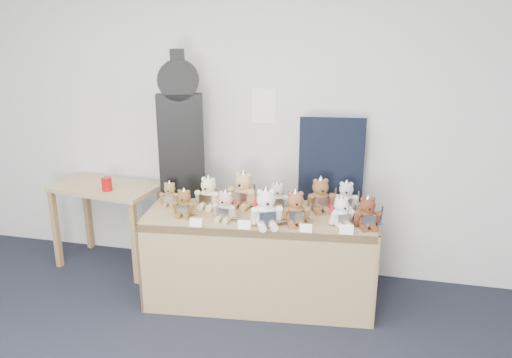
% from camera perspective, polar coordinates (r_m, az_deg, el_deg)
% --- Properties ---
extents(room_shell, '(6.00, 6.00, 6.00)m').
position_cam_1_polar(room_shell, '(4.34, 0.89, 8.33)').
color(room_shell, white).
rests_on(room_shell, floor).
extents(display_table, '(1.87, 0.93, 0.75)m').
position_cam_1_polar(display_table, '(3.96, 0.36, -6.36)').
color(display_table, '#94794B').
rests_on(display_table, floor).
extents(side_table, '(1.00, 0.65, 0.78)m').
position_cam_1_polar(side_table, '(4.74, -16.68, -2.14)').
color(side_table, tan).
rests_on(side_table, floor).
extents(guitar_case, '(0.39, 0.22, 1.24)m').
position_cam_1_polar(guitar_case, '(4.20, -8.62, 5.83)').
color(guitar_case, black).
rests_on(guitar_case, display_table).
extents(navy_board, '(0.53, 0.08, 0.71)m').
position_cam_1_polar(navy_board, '(4.15, 8.60, 2.14)').
color(navy_board, black).
rests_on(navy_board, display_table).
extents(red_cup, '(0.09, 0.09, 0.12)m').
position_cam_1_polar(red_cup, '(4.53, -16.69, -0.57)').
color(red_cup, '#AD0C0B').
rests_on(red_cup, side_table).
extents(teddy_front_far_left, '(0.20, 0.16, 0.24)m').
position_cam_1_polar(teddy_front_far_left, '(3.91, -8.19, -2.82)').
color(teddy_front_far_left, brown).
rests_on(teddy_front_far_left, display_table).
extents(teddy_front_left, '(0.21, 0.19, 0.26)m').
position_cam_1_polar(teddy_front_left, '(3.80, -3.51, -3.18)').
color(teddy_front_left, tan).
rests_on(teddy_front_left, display_table).
extents(teddy_front_centre, '(0.27, 0.26, 0.33)m').
position_cam_1_polar(teddy_front_centre, '(3.66, 1.16, -3.49)').
color(teddy_front_centre, white).
rests_on(teddy_front_centre, display_table).
extents(teddy_front_right, '(0.24, 0.22, 0.29)m').
position_cam_1_polar(teddy_front_right, '(3.71, 4.51, -3.46)').
color(teddy_front_right, brown).
rests_on(teddy_front_right, display_table).
extents(teddy_front_far_right, '(0.21, 0.20, 0.25)m').
position_cam_1_polar(teddy_front_far_right, '(3.74, 9.73, -3.80)').
color(teddy_front_far_right, white).
rests_on(teddy_front_far_right, display_table).
extents(teddy_front_end, '(0.22, 0.20, 0.27)m').
position_cam_1_polar(teddy_front_end, '(3.73, 12.60, -3.88)').
color(teddy_front_end, brown).
rests_on(teddy_front_end, display_table).
extents(teddy_back_left, '(0.24, 0.20, 0.29)m').
position_cam_1_polar(teddy_back_left, '(4.05, -5.46, -1.67)').
color(teddy_back_left, beige).
rests_on(teddy_back_left, display_table).
extents(teddy_back_centre_left, '(0.27, 0.24, 0.33)m').
position_cam_1_polar(teddy_back_centre_left, '(4.05, -1.48, -1.37)').
color(teddy_back_centre_left, tan).
rests_on(teddy_back_centre_left, display_table).
extents(teddy_back_centre_right, '(0.21, 0.19, 0.25)m').
position_cam_1_polar(teddy_back_centre_right, '(4.01, 2.43, -2.09)').
color(teddy_back_centre_right, silver).
rests_on(teddy_back_centre_right, display_table).
extents(teddy_back_right, '(0.25, 0.24, 0.30)m').
position_cam_1_polar(teddy_back_right, '(4.00, 7.37, -1.94)').
color(teddy_back_right, brown).
rests_on(teddy_back_right, display_table).
extents(teddy_back_end, '(0.22, 0.18, 0.26)m').
position_cam_1_polar(teddy_back_end, '(4.06, 10.24, -2.02)').
color(teddy_back_end, silver).
rests_on(teddy_back_end, display_table).
extents(teddy_back_far_left, '(0.18, 0.16, 0.22)m').
position_cam_1_polar(teddy_back_far_left, '(4.15, -9.82, -1.78)').
color(teddy_back_far_left, olive).
rests_on(teddy_back_far_left, display_table).
extents(entry_card_a, '(0.09, 0.03, 0.06)m').
position_cam_1_polar(entry_card_a, '(3.70, -6.89, -4.97)').
color(entry_card_a, white).
rests_on(entry_card_a, display_table).
extents(entry_card_b, '(0.10, 0.03, 0.07)m').
position_cam_1_polar(entry_card_b, '(3.63, -1.36, -5.26)').
color(entry_card_b, white).
rests_on(entry_card_b, display_table).
extents(entry_card_c, '(0.09, 0.03, 0.06)m').
position_cam_1_polar(entry_card_c, '(3.60, 5.72, -5.61)').
color(entry_card_c, white).
rests_on(entry_card_c, display_table).
extents(entry_card_d, '(0.10, 0.03, 0.07)m').
position_cam_1_polar(entry_card_d, '(3.60, 10.31, -5.71)').
color(entry_card_d, white).
rests_on(entry_card_d, display_table).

